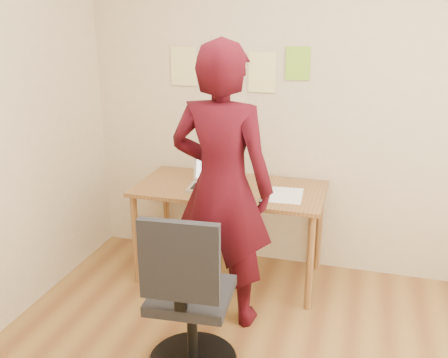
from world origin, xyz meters
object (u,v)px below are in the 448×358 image
(phone, at_px, (264,200))
(person, at_px, (222,188))
(desk, at_px, (230,198))
(laptop, at_px, (213,180))
(office_chair, at_px, (188,306))

(phone, xyz_separation_m, person, (-0.21, -0.32, 0.18))
(desk, xyz_separation_m, phone, (0.30, -0.21, 0.09))
(desk, bearing_deg, phone, -34.74)
(laptop, bearing_deg, person, -70.40)
(office_chair, relative_size, person, 0.54)
(desk, height_order, person, person)
(phone, bearing_deg, person, -126.22)
(laptop, height_order, person, person)
(phone, xyz_separation_m, office_chair, (-0.23, -0.92, -0.31))
(desk, height_order, laptop, laptop)
(person, bearing_deg, desk, -75.44)
(desk, relative_size, person, 0.76)
(phone, relative_size, person, 0.06)
(laptop, relative_size, person, 0.19)
(desk, distance_m, phone, 0.38)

